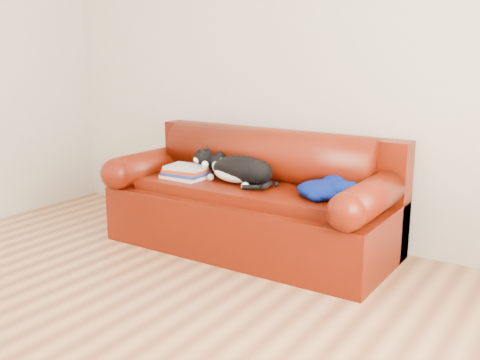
{
  "coord_description": "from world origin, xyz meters",
  "views": [
    {
      "loc": [
        2.11,
        -1.89,
        1.47
      ],
      "look_at": [
        -0.01,
        1.35,
        0.55
      ],
      "focal_mm": 42.0,
      "sensor_mm": 36.0,
      "label": 1
    }
  ],
  "objects_px": {
    "book_stack": "(186,172)",
    "blanket": "(327,189)",
    "cat": "(241,170)",
    "sofa_base": "(251,218)"
  },
  "relations": [
    {
      "from": "sofa_base",
      "to": "blanket",
      "type": "relative_size",
      "value": 4.08
    },
    {
      "from": "book_stack",
      "to": "cat",
      "type": "xyz_separation_m",
      "value": [
        0.44,
        0.09,
        0.05
      ]
    },
    {
      "from": "blanket",
      "to": "book_stack",
      "type": "bearing_deg",
      "value": -176.73
    },
    {
      "from": "book_stack",
      "to": "blanket",
      "type": "bearing_deg",
      "value": 3.27
    },
    {
      "from": "book_stack",
      "to": "cat",
      "type": "bearing_deg",
      "value": 11.95
    },
    {
      "from": "book_stack",
      "to": "cat",
      "type": "height_order",
      "value": "cat"
    },
    {
      "from": "sofa_base",
      "to": "blanket",
      "type": "distance_m",
      "value": 0.72
    },
    {
      "from": "cat",
      "to": "blanket",
      "type": "xyz_separation_m",
      "value": [
        0.7,
        -0.03,
        -0.04
      ]
    },
    {
      "from": "cat",
      "to": "sofa_base",
      "type": "bearing_deg",
      "value": 37.03
    },
    {
      "from": "book_stack",
      "to": "blanket",
      "type": "distance_m",
      "value": 1.14
    }
  ]
}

